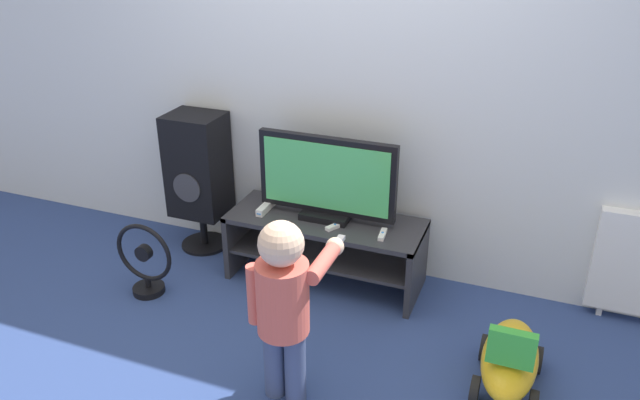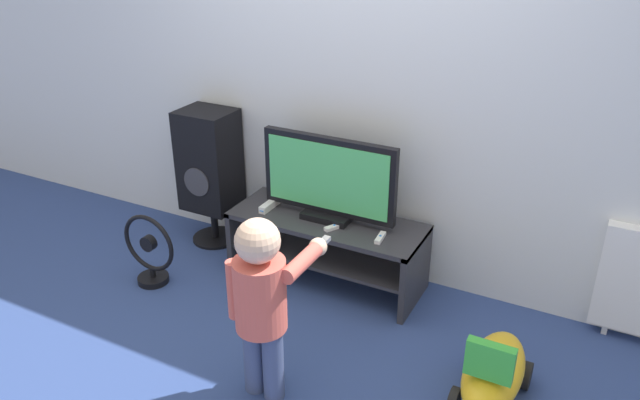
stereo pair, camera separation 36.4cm
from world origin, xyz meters
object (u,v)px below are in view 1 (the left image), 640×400
Objects in this scene: speaker_tower at (198,168)px; ride_on_toy at (510,359)px; television at (327,179)px; remote_primary at (383,234)px; remote_secondary at (335,226)px; child at (284,298)px; floor_fan at (145,262)px; game_console at (266,207)px.

ride_on_toy is at bearing -18.16° from speaker_tower.
remote_primary is (0.39, -0.10, -0.25)m from television.
remote_secondary is 1.07m from speaker_tower.
child reaches higher than floor_fan.
ride_on_toy is (1.58, -0.57, -0.29)m from game_console.
game_console is 1.17m from child.
game_console is 1.51× the size of remote_primary.
remote_secondary is 0.21× the size of ride_on_toy.
child is 2.02× the size of floor_fan.
remote_secondary is at bearing -178.97° from remote_primary.
speaker_tower reaches higher than remote_primary.
television is at bearing -5.11° from speaker_tower.
floor_fan is 0.77× the size of ride_on_toy.
speaker_tower is at bearing 169.45° from remote_secondary.
television is at bearing 164.92° from remote_primary.
remote_secondary is 0.14× the size of speaker_tower.
television reaches higher than remote_secondary.
ride_on_toy is at bearing -32.51° from remote_primary.
television is at bearing 29.74° from floor_fan.
television is 6.48× the size of remote_primary.
ride_on_toy is (0.81, -0.51, -0.27)m from remote_primary.
remote_secondary is at bearing -10.55° from speaker_tower.
ride_on_toy is (1.00, 0.44, -0.39)m from child.
remote_primary is at bearing 147.49° from ride_on_toy.
speaker_tower is 2.29m from ride_on_toy.
child is at bearing -79.68° from television.
ride_on_toy is at bearing 23.62° from child.
remote_primary is 1.45m from floor_fan.
game_console is at bearing 160.28° from ride_on_toy.
remote_primary is 0.14× the size of speaker_tower.
child is 1.00× the size of speaker_tower.
television is 1.39× the size of ride_on_toy.
remote_secondary is at bearing 22.65° from floor_fan.
game_console reaches higher than floor_fan.
game_console is 0.59m from speaker_tower.
floor_fan is (-0.58, -0.50, -0.24)m from game_console.
speaker_tower reaches higher than ride_on_toy.
television and speaker_tower have the same top height.
remote_secondary is (-0.29, -0.01, 0.00)m from remote_primary.
child is at bearing -23.32° from floor_fan.
speaker_tower is (-0.56, 0.14, 0.13)m from game_console.
television is 0.96m from speaker_tower.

